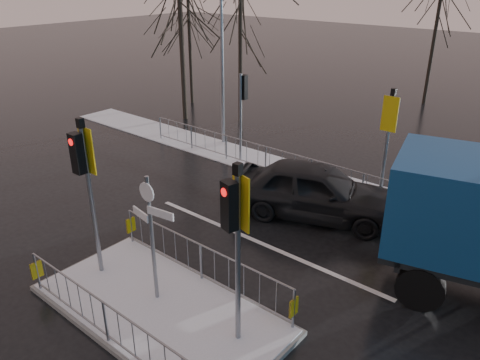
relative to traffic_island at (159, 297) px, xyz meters
The scene contains 10 objects.
ground 0.39m from the traffic_island, 42.90° to the right, with size 120.00×120.00×0.00m, color black.
snow_verge 8.60m from the traffic_island, 89.92° to the left, with size 30.00×2.00×0.04m, color white.
lane_markings 0.52m from the traffic_island, 88.07° to the right, with size 8.00×11.38×0.01m.
traffic_island is the anchor object (origin of this frame).
far_kerb_fixtures 8.11m from the traffic_island, 87.84° to the left, with size 18.00×0.65×3.83m.
car_far_lane 6.19m from the traffic_island, 87.21° to the left, with size 2.08×5.17×1.76m, color black.
tree_near_b 15.57m from the traffic_island, 122.60° to the left, with size 4.00×4.00×7.55m.
tree_near_c 18.84m from the traffic_island, 132.79° to the left, with size 3.50×3.50×6.61m.
tree_far_a 22.52m from the traffic_island, 95.17° to the left, with size 3.75×3.75×7.08m.
street_lamp_left 12.17m from the traffic_island, 124.07° to the left, with size 1.25×0.18×8.20m.
Camera 1 is at (6.84, -5.35, 7.11)m, focal length 35.00 mm.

